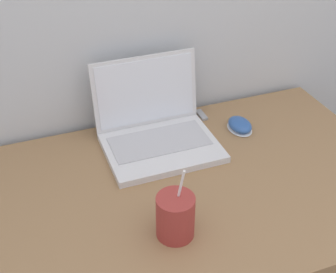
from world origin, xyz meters
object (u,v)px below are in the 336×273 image
Objects in this scene: drink_cup at (175,216)px; computer_mouse at (240,125)px; laptop at (156,128)px; usb_stick at (202,115)px.

drink_cup is 0.49m from computer_mouse.
computer_mouse is at bearing 44.32° from drink_cup.
laptop is 5.36× the size of usb_stick.
usb_stick is (-0.08, 0.11, -0.01)m from computer_mouse.
usb_stick is at bearing 24.74° from laptop.
laptop reaches higher than usb_stick.
computer_mouse is 1.63× the size of usb_stick.
drink_cup is 0.53m from usb_stick.
usb_stick is (0.27, 0.45, -0.05)m from drink_cup.
drink_cup reaches higher than computer_mouse.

